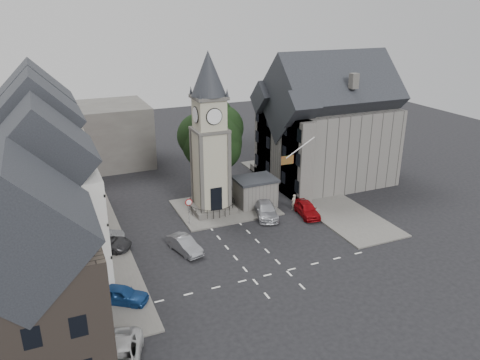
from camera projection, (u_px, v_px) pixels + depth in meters
name	position (u px, v px, depth m)	size (l,w,h in m)	color
ground	(242.00, 244.00, 42.06)	(120.00, 120.00, 0.00)	black
pavement_west	(90.00, 241.00, 42.54)	(6.00, 30.00, 0.14)	#595651
pavement_east	(310.00, 193.00, 53.36)	(6.00, 26.00, 0.14)	#595651
central_island	(225.00, 207.00, 49.46)	(10.00, 8.00, 0.16)	#595651
road_markings	(270.00, 275.00, 37.34)	(20.00, 8.00, 0.01)	silver
clock_tower	(210.00, 135.00, 46.05)	(4.86, 4.86, 16.25)	#4C4944
stone_shelter	(255.00, 192.00, 49.74)	(4.30, 3.30, 3.08)	slate
town_tree	(212.00, 133.00, 51.50)	(7.20, 7.20, 10.80)	black
warning_sign_post	(189.00, 207.00, 44.82)	(0.70, 0.19, 2.85)	black
terrace_pink	(41.00, 147.00, 47.70)	(8.10, 7.60, 12.80)	pink
terrace_cream	(43.00, 171.00, 40.84)	(8.10, 7.60, 12.80)	beige
terrace_tudor	(48.00, 210.00, 34.11)	(8.10, 7.60, 12.00)	silver
building_sw_stone	(29.00, 289.00, 26.12)	(8.60, 7.60, 10.40)	#4A3F38
backdrop_west	(70.00, 139.00, 60.22)	(20.00, 10.00, 8.00)	#4C4944
east_building	(326.00, 131.00, 55.09)	(14.40, 11.40, 12.60)	slate
east_boundary_wall	(280.00, 187.00, 53.91)	(0.40, 16.00, 0.90)	slate
flagpole	(300.00, 148.00, 45.99)	(3.68, 0.10, 2.74)	white
car_west_blue	(121.00, 295.00, 33.63)	(1.57, 3.90, 1.33)	navy
car_west_silver	(102.00, 236.00, 42.10)	(1.37, 3.94, 1.30)	gray
car_west_grey	(104.00, 243.00, 40.93)	(2.21, 4.80, 1.33)	#2F2F32
car_island_silver	(185.00, 245.00, 40.58)	(1.42, 4.07, 1.34)	gray
car_island_east	(266.00, 210.00, 47.39)	(1.98, 4.87, 1.41)	#B0B2B9
car_east_red	(307.00, 209.00, 47.54)	(1.70, 4.24, 1.44)	maroon
van_sw_white	(120.00, 359.00, 27.47)	(2.41, 5.23, 1.45)	silver
pedestrian	(294.00, 202.00, 48.87)	(0.62, 0.40, 1.69)	#A59D88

